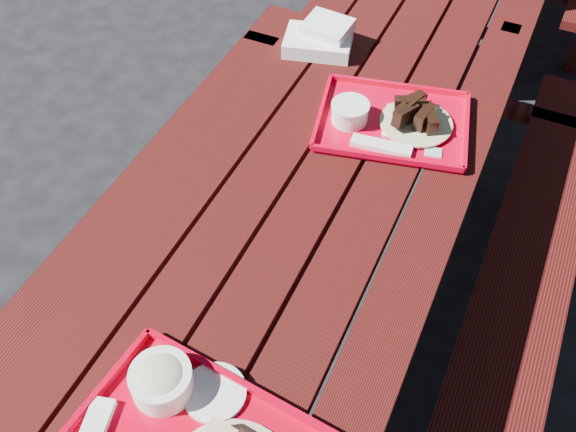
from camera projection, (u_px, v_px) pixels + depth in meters
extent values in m
plane|color=black|center=(306.00, 342.00, 2.19)|extent=(60.00, 60.00, 0.00)
cube|color=#480E0D|center=(210.00, 164.00, 1.72)|extent=(0.14, 2.40, 0.04)
cube|color=#480E0D|center=(260.00, 181.00, 1.68)|extent=(0.14, 2.40, 0.04)
cube|color=#480E0D|center=(313.00, 199.00, 1.64)|extent=(0.14, 2.40, 0.04)
cube|color=#480E0D|center=(368.00, 217.00, 1.60)|extent=(0.14, 2.40, 0.04)
cube|color=#480E0D|center=(426.00, 237.00, 1.56)|extent=(0.14, 2.40, 0.04)
cube|color=#480E0D|center=(142.00, 206.00, 2.03)|extent=(0.25, 2.40, 0.04)
cube|color=#480E0D|center=(261.00, 105.00, 2.69)|extent=(0.06, 0.06, 0.42)
cube|color=#480E0D|center=(509.00, 342.00, 1.71)|extent=(0.25, 2.40, 0.04)
cube|color=#480E0D|center=(542.00, 189.00, 2.37)|extent=(0.06, 0.06, 0.42)
cube|color=#480E0D|center=(336.00, 74.00, 2.56)|extent=(0.06, 0.06, 0.75)
cube|color=#480E0D|center=(485.00, 115.00, 2.40)|extent=(0.06, 0.06, 0.75)
cube|color=#480E0D|center=(410.00, 82.00, 2.44)|extent=(1.40, 0.06, 0.04)
cube|color=#480E0D|center=(531.00, 1.00, 2.92)|extent=(0.06, 0.06, 0.75)
cube|color=#C1001A|center=(239.00, 382.00, 1.27)|extent=(0.45, 0.05, 0.02)
cube|color=#C1001A|center=(92.00, 400.00, 1.24)|extent=(0.04, 0.35, 0.02)
cylinder|color=white|center=(162.00, 381.00, 1.24)|extent=(0.12, 0.12, 0.06)
ellipsoid|color=beige|center=(160.00, 377.00, 1.23)|extent=(0.10, 0.10, 0.05)
cylinder|color=white|center=(214.00, 392.00, 1.26)|extent=(0.13, 0.13, 0.01)
cube|color=red|center=(392.00, 124.00, 1.79)|extent=(0.46, 0.39, 0.01)
cube|color=red|center=(398.00, 86.00, 1.88)|extent=(0.40, 0.10, 0.02)
cube|color=red|center=(386.00, 158.00, 1.68)|extent=(0.40, 0.10, 0.02)
cube|color=red|center=(466.00, 130.00, 1.75)|extent=(0.08, 0.31, 0.02)
cube|color=red|center=(321.00, 110.00, 1.81)|extent=(0.08, 0.31, 0.02)
cube|color=white|center=(409.00, 123.00, 1.78)|extent=(0.16, 0.16, 0.01)
cylinder|color=beige|center=(416.00, 123.00, 1.77)|extent=(0.20, 0.20, 0.01)
cylinder|color=silver|center=(350.00, 113.00, 1.77)|extent=(0.10, 0.10, 0.05)
cylinder|color=white|center=(351.00, 105.00, 1.75)|extent=(0.11, 0.11, 0.01)
cube|color=white|center=(381.00, 146.00, 1.72)|extent=(0.17, 0.06, 0.01)
cube|color=silver|center=(433.00, 152.00, 1.71)|extent=(0.05, 0.05, 0.00)
cube|color=white|center=(318.00, 43.00, 2.02)|extent=(0.24, 0.20, 0.05)
cube|color=white|center=(328.00, 28.00, 2.00)|extent=(0.15, 0.13, 0.04)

